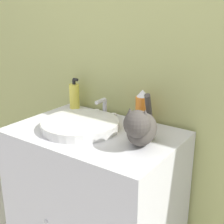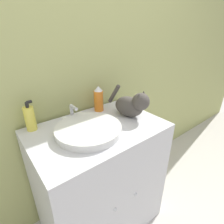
% 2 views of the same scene
% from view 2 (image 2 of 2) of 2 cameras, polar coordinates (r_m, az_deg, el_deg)
% --- Properties ---
extents(wall_back, '(6.00, 0.05, 2.50)m').
position_cam_2_polar(wall_back, '(1.26, -13.95, 15.81)').
color(wall_back, tan).
rests_on(wall_back, ground_plane).
extents(vanity_cabinet, '(0.84, 0.58, 0.88)m').
position_cam_2_polar(vanity_cabinet, '(1.39, -4.01, -20.98)').
color(vanity_cabinet, silver).
rests_on(vanity_cabinet, ground_plane).
extents(sink_basin, '(0.39, 0.39, 0.04)m').
position_cam_2_polar(sink_basin, '(1.05, -7.66, -5.67)').
color(sink_basin, silver).
rests_on(sink_basin, vanity_cabinet).
extents(faucet, '(0.15, 0.09, 0.12)m').
position_cam_2_polar(faucet, '(1.20, -12.81, -0.51)').
color(faucet, silver).
rests_on(faucet, vanity_cabinet).
extents(cat, '(0.19, 0.33, 0.21)m').
position_cam_2_polar(cat, '(1.21, 6.54, 2.39)').
color(cat, '#47423D').
rests_on(cat, vanity_cabinet).
extents(soap_bottle, '(0.06, 0.06, 0.19)m').
position_cam_2_polar(soap_bottle, '(1.16, -25.21, -1.84)').
color(soap_bottle, '#EADB4C').
rests_on(soap_bottle, vanity_cabinet).
extents(spray_bottle, '(0.07, 0.07, 0.19)m').
position_cam_2_polar(spray_bottle, '(1.30, -4.40, 4.28)').
color(spray_bottle, orange).
rests_on(spray_bottle, vanity_cabinet).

